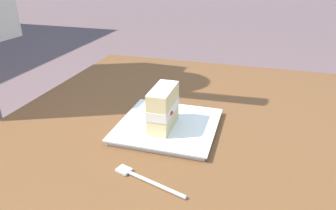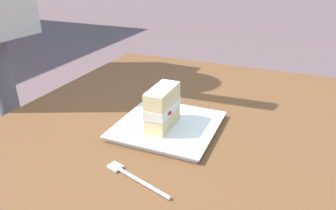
{
  "view_description": "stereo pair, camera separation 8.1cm",
  "coord_description": "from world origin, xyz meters",
  "px_view_note": "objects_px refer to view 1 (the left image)",
  "views": [
    {
      "loc": [
        -0.65,
        -0.13,
        1.12
      ],
      "look_at": [
        0.05,
        0.08,
        0.77
      ],
      "focal_mm": 33.29,
      "sensor_mm": 36.0,
      "label": 1
    },
    {
      "loc": [
        -0.62,
        -0.21,
        1.12
      ],
      "look_at": [
        0.05,
        0.08,
        0.77
      ],
      "focal_mm": 33.29,
      "sensor_mm": 36.0,
      "label": 2
    }
  ],
  "objects_px": {
    "dessert_plate": "(168,126)",
    "dessert_fork": "(145,179)",
    "patio_table": "(190,170)",
    "cake_slice": "(163,108)"
  },
  "relations": [
    {
      "from": "patio_table",
      "to": "dessert_fork",
      "type": "bearing_deg",
      "value": 161.48
    },
    {
      "from": "dessert_plate",
      "to": "patio_table",
      "type": "bearing_deg",
      "value": -125.1
    },
    {
      "from": "patio_table",
      "to": "dessert_fork",
      "type": "xyz_separation_m",
      "value": [
        -0.17,
        0.06,
        0.09
      ]
    },
    {
      "from": "patio_table",
      "to": "cake_slice",
      "type": "distance_m",
      "value": 0.18
    },
    {
      "from": "patio_table",
      "to": "cake_slice",
      "type": "bearing_deg",
      "value": 68.15
    },
    {
      "from": "patio_table",
      "to": "dessert_plate",
      "type": "height_order",
      "value": "dessert_plate"
    },
    {
      "from": "cake_slice",
      "to": "dessert_fork",
      "type": "bearing_deg",
      "value": -173.05
    },
    {
      "from": "patio_table",
      "to": "dessert_plate",
      "type": "distance_m",
      "value": 0.13
    },
    {
      "from": "dessert_plate",
      "to": "dessert_fork",
      "type": "xyz_separation_m",
      "value": [
        -0.22,
        -0.02,
        -0.0
      ]
    },
    {
      "from": "patio_table",
      "to": "dessert_fork",
      "type": "distance_m",
      "value": 0.2
    }
  ]
}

